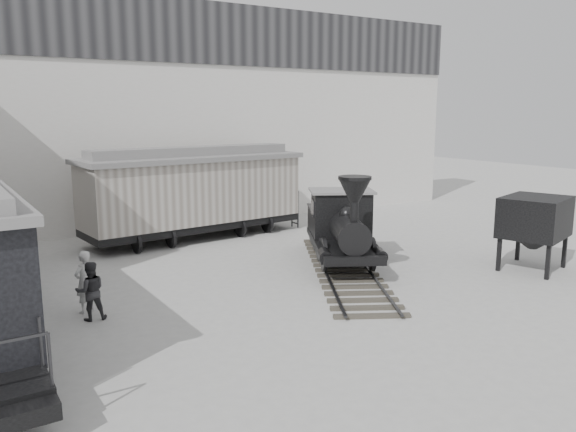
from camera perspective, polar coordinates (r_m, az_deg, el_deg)
ground at (r=16.95m, az=6.10°, el=-8.98°), size 90.00×90.00×0.00m
north_wall at (r=29.41m, az=-11.54°, el=10.06°), size 34.00×2.51×11.00m
locomotive at (r=20.87m, az=5.54°, el=-1.58°), size 6.45×9.86×3.52m
boxcar at (r=25.66m, az=-9.53°, el=2.55°), size 10.47×4.45×4.16m
visitor_a at (r=17.04m, az=-19.97°, el=-6.30°), size 0.78×0.71×1.80m
visitor_b at (r=16.39m, az=-19.43°, el=-7.20°), size 0.86×0.71×1.64m
coal_hopper at (r=22.06m, az=23.75°, el=-0.60°), size 2.97×2.69×2.67m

